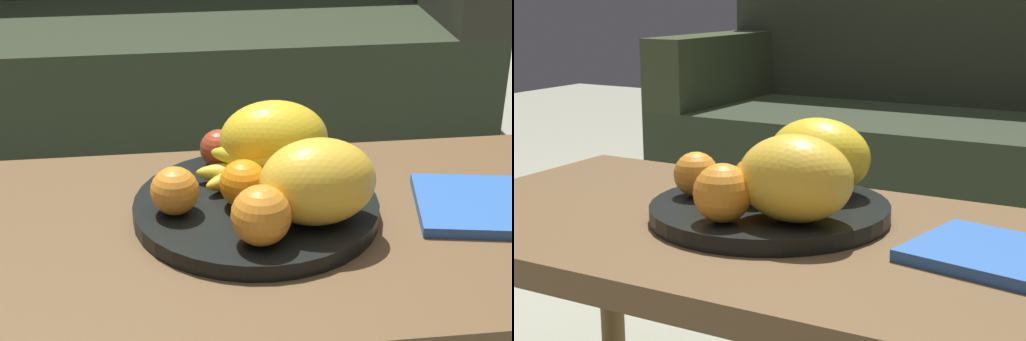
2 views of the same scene
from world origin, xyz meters
The scene contains 11 objects.
coffee_table centered at (0.00, 0.00, 0.37)m, with size 1.09×0.57×0.42m.
couch centered at (-0.09, 1.32, 0.30)m, with size 1.70×0.70×0.90m.
fruit_bowl centered at (-0.01, 0.04, 0.44)m, with size 0.36×0.36×0.03m, color black.
melon_large_front centered at (0.07, -0.03, 0.51)m, with size 0.17×0.12×0.12m, color yellow.
melon_smaller_beside centered at (0.03, 0.13, 0.51)m, with size 0.17×0.12×0.12m, color yellow.
orange_front centered at (-0.03, 0.03, 0.48)m, with size 0.07×0.07×0.07m, color orange.
orange_left centered at (-0.02, -0.08, 0.49)m, with size 0.08×0.08×0.08m, color orange.
orange_right centered at (-0.13, 0.02, 0.48)m, with size 0.07×0.07×0.07m, color orange.
apple_front centered at (-0.05, 0.17, 0.48)m, with size 0.06×0.06×0.06m, color #A73C21.
banana_bunch centered at (-0.01, 0.09, 0.47)m, with size 0.16×0.10×0.06m.
magazine centered at (0.36, 0.01, 0.43)m, with size 0.25×0.18×0.02m, color #3163B7.
Camera 2 is at (0.55, -0.97, 0.76)m, focal length 55.48 mm.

